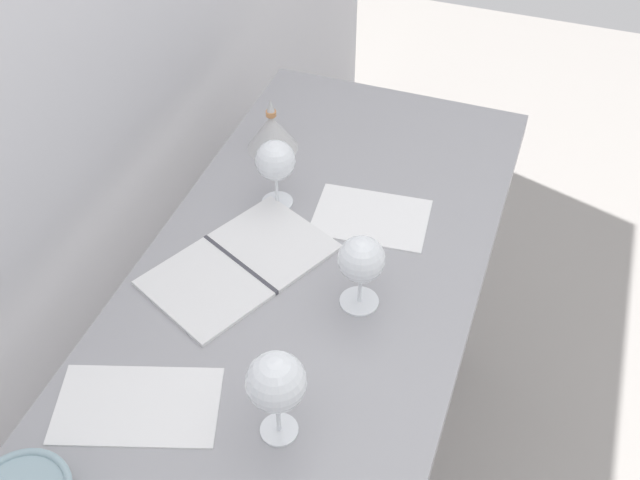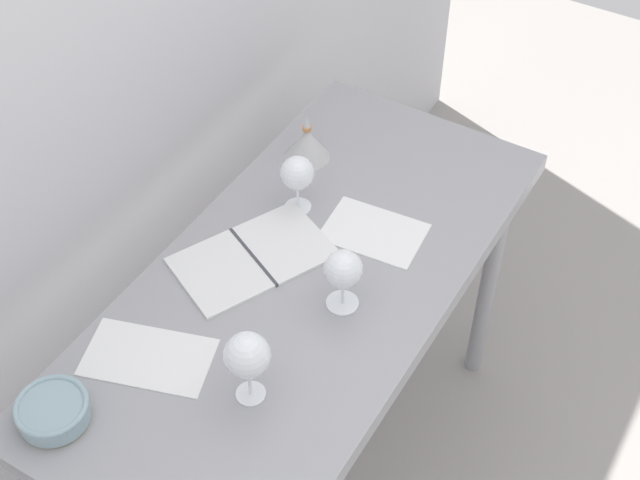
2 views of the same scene
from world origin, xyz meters
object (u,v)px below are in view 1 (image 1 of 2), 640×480
Objects in this scene: wine_glass_near_left at (276,383)px; wine_glass_near_center at (361,261)px; decanter_funnel at (272,132)px; wine_glass_far_right at (275,162)px; tasting_sheet_upper at (371,217)px; open_notebook at (240,264)px; tasting_sheet_lower at (138,405)px.

wine_glass_near_center is (0.31, -0.04, -0.02)m from wine_glass_near_left.
wine_glass_near_center is 0.52m from decanter_funnel.
wine_glass_near_center is 0.33m from wine_glass_far_right.
decanter_funnel is at bearing 55.97° from tasting_sheet_upper.
wine_glass_near_center and wine_glass_far_right have the same top height.
tasting_sheet_upper is at bearing -84.13° from wine_glass_far_right.
wine_glass_near_left is 0.56m from wine_glass_far_right.
decanter_funnel is (0.70, 0.29, -0.08)m from wine_glass_near_left.
tasting_sheet_upper is at bearing 11.41° from wine_glass_near_center.
wine_glass_far_right is at bearing 49.57° from wine_glass_near_center.
open_notebook is 3.16× the size of decanter_funnel.
wine_glass_far_right is 0.66× the size of tasting_sheet_upper.
wine_glass_near_center is at bearing -174.01° from tasting_sheet_upper.
open_notebook is at bearing -179.69° from wine_glass_far_right.
wine_glass_near_left reaches higher than tasting_sheet_upper.
decanter_funnel is at bearing -13.80° from tasting_sheet_lower.
wine_glass_near_left is at bearing -157.93° from wine_glass_far_right.
decanter_funnel reaches higher than open_notebook.
wine_glass_far_right is at bearing 22.07° from wine_glass_near_left.
wine_glass_near_left is 0.66× the size of tasting_sheet_lower.
tasting_sheet_lower is (-0.34, 0.28, -0.11)m from wine_glass_near_center.
open_notebook is at bearing 132.29° from tasting_sheet_upper.
wine_glass_near_left is at bearing -157.20° from decanter_funnel.
tasting_sheet_upper and tasting_sheet_lower have the same top height.
tasting_sheet_lower is at bearing 152.77° from tasting_sheet_upper.
tasting_sheet_upper is 0.62m from tasting_sheet_lower.
open_notebook is (0.32, 0.21, -0.12)m from wine_glass_near_left.
wine_glass_near_center is 0.38× the size of open_notebook.
tasting_sheet_upper is 0.87× the size of tasting_sheet_lower.
wine_glass_near_center is 0.45m from tasting_sheet_lower.
tasting_sheet_upper is 0.33m from decanter_funnel.
open_notebook is at bearing -167.59° from decanter_funnel.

